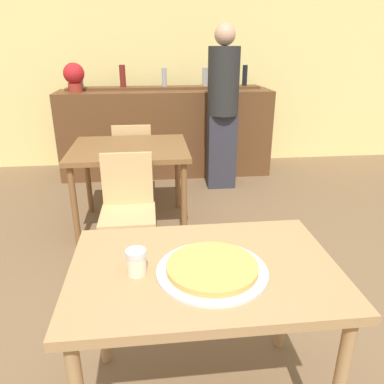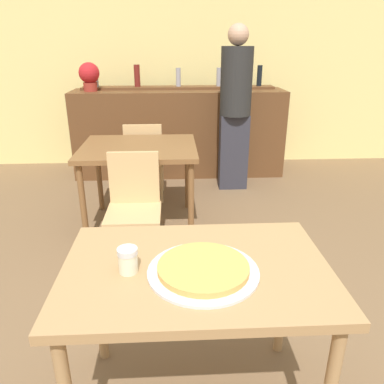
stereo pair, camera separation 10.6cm
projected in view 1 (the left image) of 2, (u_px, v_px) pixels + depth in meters
wall_back at (163, 58)px, 4.88m from camera, size 8.00×0.05×2.80m
dining_table_near at (204, 284)px, 1.54m from camera, size 1.08×0.73×0.76m
dining_table_far at (130, 156)px, 3.26m from camera, size 1.00×0.85×0.76m
bar_counter at (166, 133)px, 4.74m from camera, size 2.60×0.56×1.05m
bar_back_shelf at (164, 85)px, 4.65m from camera, size 2.39×0.24×0.29m
chair_far_side_front at (128, 203)px, 2.77m from camera, size 0.40×0.40×0.84m
chair_far_side_back at (133, 157)px, 3.88m from camera, size 0.40×0.40×0.84m
pizza_tray at (212, 269)px, 1.46m from camera, size 0.44×0.44×0.04m
cheese_shaker at (136, 262)px, 1.44m from camera, size 0.08×0.08×0.10m
person_standing at (223, 104)px, 4.10m from camera, size 0.34×0.34×1.78m
potted_plant at (74, 76)px, 4.32m from camera, size 0.24×0.24×0.33m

